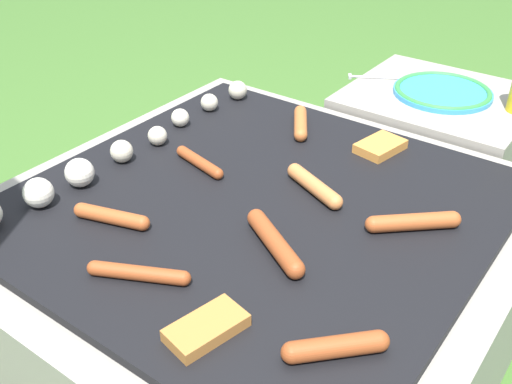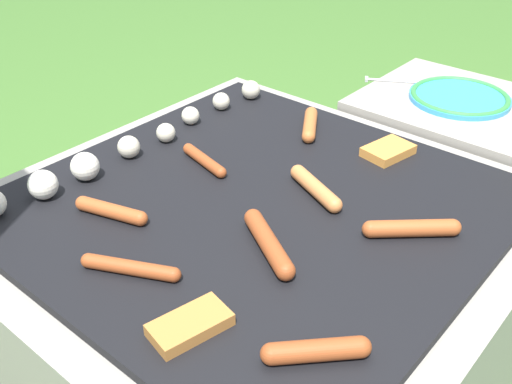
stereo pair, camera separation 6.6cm
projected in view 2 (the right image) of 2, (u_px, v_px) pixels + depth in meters
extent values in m
plane|color=#3D6628|center=(256.00, 350.00, 1.34)|extent=(14.00, 14.00, 0.00)
cube|color=gray|center=(256.00, 285.00, 1.24)|extent=(0.94, 0.94, 0.38)
cube|color=black|center=(256.00, 205.00, 1.13)|extent=(0.83, 0.83, 0.02)
cube|color=gray|center=(444.00, 168.00, 1.62)|extent=(0.41, 0.45, 0.40)
cylinder|color=#93421E|center=(316.00, 350.00, 0.79)|extent=(0.11, 0.10, 0.03)
sphere|color=#93421E|center=(361.00, 347.00, 0.80)|extent=(0.03, 0.03, 0.03)
sphere|color=#93421E|center=(271.00, 354.00, 0.79)|extent=(0.03, 0.03, 0.03)
cylinder|color=#C6753D|center=(315.00, 188.00, 1.13)|extent=(0.08, 0.13, 0.03)
sphere|color=#C6753D|center=(298.00, 172.00, 1.18)|extent=(0.03, 0.03, 0.03)
sphere|color=#C6753D|center=(334.00, 205.00, 1.08)|extent=(0.03, 0.03, 0.03)
cylinder|color=#93421E|center=(130.00, 268.00, 0.94)|extent=(0.09, 0.14, 0.02)
sphere|color=#93421E|center=(88.00, 260.00, 0.96)|extent=(0.02, 0.02, 0.02)
sphere|color=#93421E|center=(174.00, 275.00, 0.93)|extent=(0.02, 0.02, 0.02)
cylinder|color=#93421E|center=(204.00, 160.00, 1.23)|extent=(0.05, 0.13, 0.02)
sphere|color=#93421E|center=(188.00, 149.00, 1.27)|extent=(0.02, 0.02, 0.02)
sphere|color=#93421E|center=(221.00, 172.00, 1.19)|extent=(0.02, 0.02, 0.02)
cylinder|color=#A34C23|center=(412.00, 228.00, 1.02)|extent=(0.12, 0.12, 0.03)
sphere|color=#A34C23|center=(371.00, 229.00, 1.02)|extent=(0.03, 0.03, 0.03)
sphere|color=#A34C23|center=(453.00, 227.00, 1.03)|extent=(0.03, 0.03, 0.03)
cylinder|color=#93421E|center=(268.00, 243.00, 0.99)|extent=(0.10, 0.15, 0.03)
sphere|color=#93421E|center=(253.00, 218.00, 1.05)|extent=(0.03, 0.03, 0.03)
sphere|color=#93421E|center=(286.00, 271.00, 0.93)|extent=(0.03, 0.03, 0.03)
cylinder|color=#B7602D|center=(310.00, 124.00, 1.36)|extent=(0.12, 0.09, 0.03)
sphere|color=#B7602D|center=(311.00, 113.00, 1.41)|extent=(0.03, 0.03, 0.03)
sphere|color=#B7602D|center=(309.00, 137.00, 1.31)|extent=(0.03, 0.03, 0.03)
cylinder|color=#A34C23|center=(111.00, 211.00, 1.07)|extent=(0.06, 0.13, 0.03)
sphere|color=#A34C23|center=(140.00, 218.00, 1.05)|extent=(0.03, 0.03, 0.03)
sphere|color=#A34C23|center=(83.00, 203.00, 1.09)|extent=(0.03, 0.03, 0.03)
cube|color=#B27033|center=(190.00, 325.00, 0.84)|extent=(0.12, 0.08, 0.02)
cube|color=#D18438|center=(388.00, 151.00, 1.27)|extent=(0.11, 0.09, 0.02)
sphere|color=silver|center=(43.00, 185.00, 1.12)|extent=(0.06, 0.06, 0.06)
sphere|color=silver|center=(85.00, 166.00, 1.18)|extent=(0.06, 0.06, 0.06)
sphere|color=beige|center=(129.00, 147.00, 1.25)|extent=(0.05, 0.05, 0.05)
sphere|color=beige|center=(166.00, 133.00, 1.31)|extent=(0.04, 0.04, 0.04)
sphere|color=beige|center=(190.00, 115.00, 1.39)|extent=(0.04, 0.04, 0.04)
sphere|color=beige|center=(221.00, 101.00, 1.46)|extent=(0.04, 0.04, 0.04)
sphere|color=beige|center=(251.00, 90.00, 1.51)|extent=(0.05, 0.05, 0.05)
cylinder|color=#338CCC|center=(459.00, 98.00, 1.51)|extent=(0.25, 0.25, 0.01)
torus|color=#338C3F|center=(460.00, 96.00, 1.51)|extent=(0.24, 0.24, 0.01)
cylinder|color=silver|center=(405.00, 81.00, 1.61)|extent=(0.11, 0.18, 0.01)
cube|color=silver|center=(367.00, 79.00, 1.62)|extent=(0.02, 0.02, 0.01)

